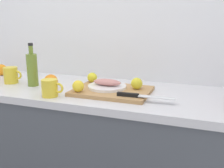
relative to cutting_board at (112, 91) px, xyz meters
The scene contains 14 objects.
back_wall 0.54m from the cutting_board, 120.76° to the left, with size 3.20×0.05×2.50m, color white.
kitchen_counter 0.51m from the cutting_board, 169.75° to the left, with size 2.00×0.60×0.90m.
cutting_board is the anchor object (origin of this frame).
white_plate 0.04m from the cutting_board, 153.27° to the left, with size 0.22×0.22×0.01m, color white.
fish_fillet 0.06m from the cutting_board, 153.27° to the left, with size 0.16×0.07×0.04m, color tan.
chef_knife 0.20m from the cutting_board, 30.21° to the right, with size 0.29×0.04×0.02m.
lemon_0 0.21m from the cutting_board, 146.32° to the left, with size 0.06×0.06×0.06m, color yellow.
lemon_1 0.19m from the cutting_board, 144.10° to the right, with size 0.06×0.06×0.06m, color yellow.
lemon_2 0.14m from the cutting_board, 21.97° to the left, with size 0.06×0.06×0.06m, color yellow.
olive_oil_bottle 0.52m from the cutting_board, behind, with size 0.06×0.06×0.26m.
coffee_mug_0 0.34m from the cutting_board, 147.88° to the right, with size 0.12×0.08×0.09m.
coffee_mug_1 0.69m from the cutting_board, behind, with size 0.13×0.09×0.10m.
orange_0 0.93m from the cutting_board, 169.86° to the left, with size 0.08×0.08×0.08m, color orange.
orange_2 0.38m from the cutting_board, behind, with size 0.08×0.08×0.08m, color orange.
Camera 1 is at (0.69, -1.35, 1.30)m, focal length 41.60 mm.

